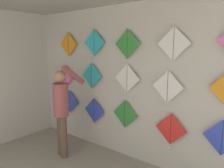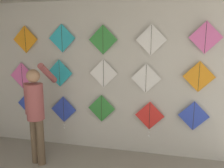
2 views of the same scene
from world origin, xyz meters
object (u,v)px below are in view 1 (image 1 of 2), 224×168
Objects in this scene: kite_0 at (70,101)px; shopkeeper at (62,106)px; kite_1 at (94,112)px; kite_12 at (127,44)px; kite_10 at (68,44)px; kite_11 at (94,43)px; kite_13 at (174,44)px; kite_3 at (171,131)px; kite_4 at (222,138)px; kite_6 at (92,76)px; kite_7 at (127,78)px; kite_8 at (168,87)px; kite_2 at (125,114)px; kite_5 at (66,76)px.

shopkeeper is at bearing -49.79° from kite_0.
kite_1 is 1.26× the size of kite_12.
kite_10 is 1.00× the size of kite_12.
kite_11 is 1.00× the size of kite_13.
kite_12 is (1.56, 0.00, 1.27)m from kite_0.
kite_11 is at bearing 179.97° from kite_3.
shopkeeper is 2.68m from kite_4.
kite_6 is (0.11, 0.70, 0.50)m from shopkeeper.
kite_1 is 2.42m from kite_4.
kite_7 is (0.87, 0.00, 0.02)m from kite_6.
kite_12 is at bearing 180.00° from kite_8.
kite_0 is 2.72m from kite_13.
shopkeeper is 3.34× the size of kite_4.
kite_2 is 1.00× the size of kite_7.
kite_6 is at bearing 0.00° from kite_5.
kite_11 is at bearing 180.00° from kite_2.
kite_7 reaches higher than kite_8.
kite_12 is at bearing 180.00° from kite_7.
kite_8 is 1.71m from kite_11.
kite_11 reaches higher than kite_8.
shopkeeper is 3.34× the size of kite_6.
kite_7 is at bearing 0.00° from kite_0.
kite_5 is (-3.29, 0.00, 0.59)m from kite_4.
shopkeeper is at bearing -143.24° from kite_2.
kite_8 is at bearing 0.03° from kite_1.
kite_10 reaches higher than kite_8.
shopkeeper reaches higher than kite_6.
kite_11 reaches higher than kite_12.
shopkeeper is 3.34× the size of kite_8.
kite_4 is (2.42, 0.00, 0.08)m from kite_1.
kite_6 is at bearing 180.00° from kite_7.
kite_0 is 0.95m from kite_6.
kite_2 is at bearing 0.00° from kite_6.
kite_0 is 1.00× the size of kite_4.
kite_4 is (2.58, 0.70, -0.17)m from shopkeeper.
kite_4 reaches higher than kite_3.
kite_7 is at bearing 179.95° from kite_3.
kite_1 is 0.75m from kite_6.
kite_12 is at bearing 0.00° from kite_10.
kite_4 is at bearing 0.00° from kite_12.
kite_10 reaches higher than kite_0.
kite_0 is at bearing 180.00° from kite_8.
kite_8 is (0.81, 0.00, 0.60)m from kite_2.
kite_3 is at bearing -0.03° from kite_6.
kite_7 is (0.98, 0.70, 0.52)m from shopkeeper.
kite_2 is at bearing 0.00° from kite_5.
kite_4 is (0.75, 0.00, 0.08)m from kite_3.
kite_7 is at bearing 0.05° from kite_1.
kite_12 is at bearing 0.00° from kite_6.
kite_7 is (-0.85, 0.00, 0.77)m from kite_3.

